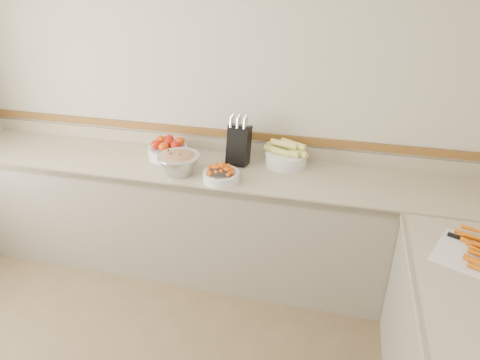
% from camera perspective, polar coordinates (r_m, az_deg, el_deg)
% --- Properties ---
extents(back_wall, '(4.00, 0.00, 4.00)m').
position_cam_1_polar(back_wall, '(3.29, -3.26, 10.46)').
color(back_wall, '#C0B79E').
rests_on(back_wall, ground_plane).
extents(counter_back, '(4.00, 0.65, 1.08)m').
position_cam_1_polar(counter_back, '(3.37, -4.47, -5.05)').
color(counter_back, tan).
rests_on(counter_back, ground_plane).
extents(knife_block, '(0.17, 0.20, 0.38)m').
position_cam_1_polar(knife_block, '(3.15, -0.16, 4.86)').
color(knife_block, black).
rests_on(knife_block, counter_back).
extents(tomato_bowl, '(0.30, 0.30, 0.15)m').
position_cam_1_polar(tomato_bowl, '(3.32, -9.58, 4.06)').
color(tomato_bowl, silver).
rests_on(tomato_bowl, counter_back).
extents(cherry_tomato_bowl, '(0.25, 0.25, 0.13)m').
position_cam_1_polar(cherry_tomato_bowl, '(2.93, -2.51, 0.77)').
color(cherry_tomato_bowl, silver).
rests_on(cherry_tomato_bowl, counter_back).
extents(corn_bowl, '(0.34, 0.31, 0.18)m').
position_cam_1_polar(corn_bowl, '(3.17, 6.18, 3.26)').
color(corn_bowl, silver).
rests_on(corn_bowl, counter_back).
extents(rhubarb_bowl, '(0.30, 0.30, 0.17)m').
position_cam_1_polar(rhubarb_bowl, '(3.04, -8.11, 2.38)').
color(rhubarb_bowl, '#B2B2BA').
rests_on(rhubarb_bowl, counter_back).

